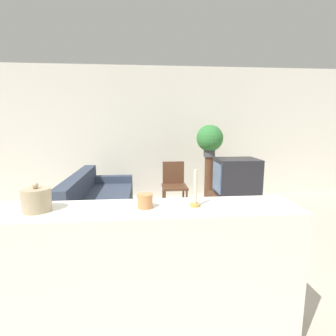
# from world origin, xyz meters

# --- Properties ---
(ground_plane) EXTENTS (14.00, 14.00, 0.00)m
(ground_plane) POSITION_xyz_m (0.00, 0.00, 0.00)
(ground_plane) COLOR beige
(wall_back) EXTENTS (9.00, 0.06, 2.70)m
(wall_back) POSITION_xyz_m (0.00, 3.43, 1.35)
(wall_back) COLOR silver
(wall_back) RESTS_ON ground_plane
(couch) EXTENTS (0.88, 1.95, 0.79)m
(couch) POSITION_xyz_m (-0.64, 1.90, 0.28)
(couch) COLOR #384256
(couch) RESTS_ON ground_plane
(tv_stand) EXTENTS (0.78, 0.54, 0.45)m
(tv_stand) POSITION_xyz_m (1.50, 1.76, 0.23)
(tv_stand) COLOR brown
(tv_stand) RESTS_ON ground_plane
(television) EXTENTS (0.64, 0.51, 0.57)m
(television) POSITION_xyz_m (1.50, 1.76, 0.74)
(television) COLOR #232328
(television) RESTS_ON tv_stand
(wooden_chair) EXTENTS (0.44, 0.44, 0.87)m
(wooden_chair) POSITION_xyz_m (0.61, 2.50, 0.49)
(wooden_chair) COLOR brown
(wooden_chair) RESTS_ON ground_plane
(plant_stand) EXTENTS (0.17, 0.17, 0.92)m
(plant_stand) POSITION_xyz_m (1.33, 2.82, 0.46)
(plant_stand) COLOR brown
(plant_stand) RESTS_ON ground_plane
(potted_plant) EXTENTS (0.51, 0.51, 0.61)m
(potted_plant) POSITION_xyz_m (1.33, 2.82, 1.26)
(potted_plant) COLOR #4C4C51
(potted_plant) RESTS_ON plant_stand
(foreground_counter) EXTENTS (2.25, 0.44, 1.00)m
(foreground_counter) POSITION_xyz_m (0.00, -0.40, 0.50)
(foreground_counter) COLOR white
(foreground_counter) RESTS_ON ground_plane
(decorative_bowl) EXTENTS (0.18, 0.18, 0.19)m
(decorative_bowl) POSITION_xyz_m (-0.63, -0.40, 1.08)
(decorative_bowl) COLOR tan
(decorative_bowl) RESTS_ON foreground_counter
(candle_jar) EXTENTS (0.10, 0.10, 0.10)m
(candle_jar) POSITION_xyz_m (0.07, -0.40, 1.05)
(candle_jar) COLOR #C6844C
(candle_jar) RESTS_ON foreground_counter
(candlestick) EXTENTS (0.07, 0.07, 0.25)m
(candlestick) POSITION_xyz_m (0.41, -0.40, 1.09)
(candlestick) COLOR #B7933D
(candlestick) RESTS_ON foreground_counter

